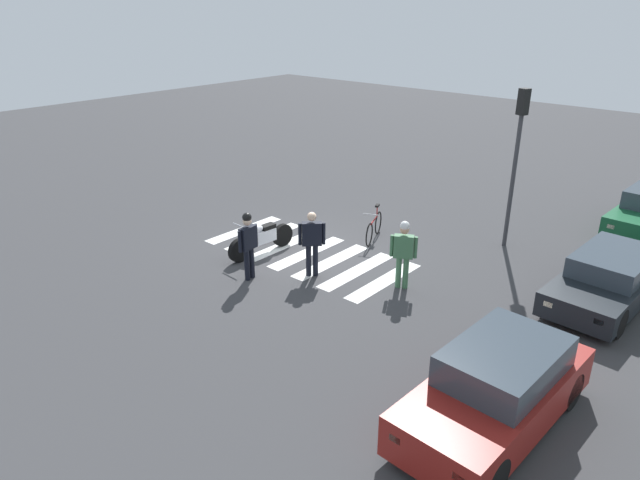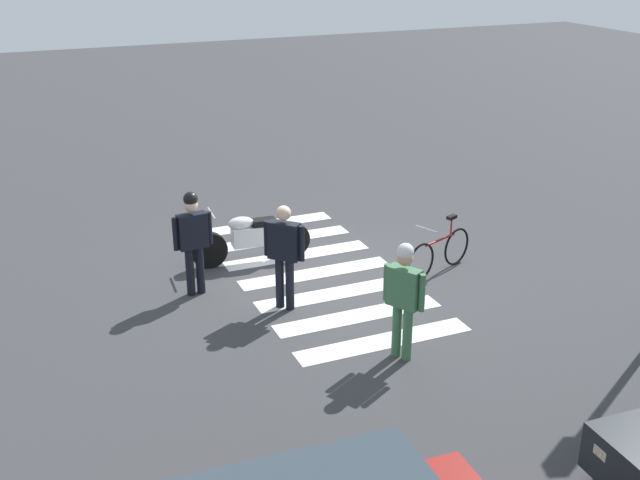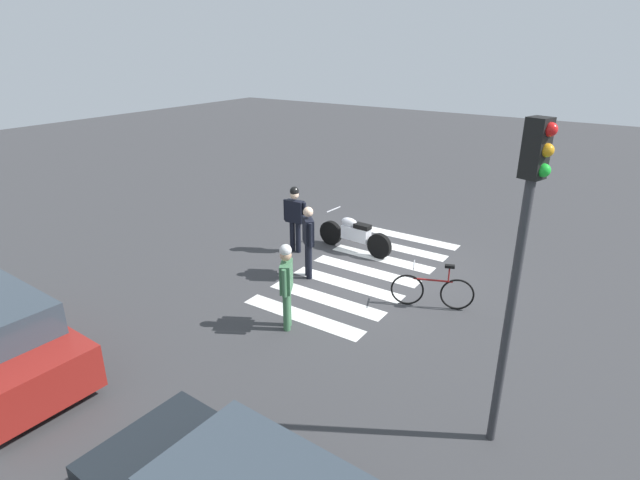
{
  "view_description": "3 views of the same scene",
  "coord_description": "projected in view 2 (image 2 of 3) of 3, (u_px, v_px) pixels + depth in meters",
  "views": [
    {
      "loc": [
        10.99,
        10.16,
        6.72
      ],
      "look_at": [
        0.67,
        1.07,
        0.91
      ],
      "focal_mm": 32.09,
      "sensor_mm": 36.0,
      "label": 1
    },
    {
      "loc": [
        4.97,
        11.93,
        5.85
      ],
      "look_at": [
        0.22,
        0.75,
        0.96
      ],
      "focal_mm": 44.19,
      "sensor_mm": 36.0,
      "label": 2
    },
    {
      "loc": [
        -5.39,
        10.1,
        5.32
      ],
      "look_at": [
        0.35,
        1.52,
        1.24
      ],
      "focal_mm": 28.3,
      "sensor_mm": 36.0,
      "label": 3
    }
  ],
  "objects": [
    {
      "name": "crosswalk_stripes",
      "position": [
        315.0,
        273.0,
        14.17
      ],
      "size": [
        2.83,
        5.85,
        0.01
      ],
      "color": "silver",
      "rests_on": "ground_plane"
    },
    {
      "name": "pedestrian_bystander",
      "position": [
        404.0,
        293.0,
        11.05
      ],
      "size": [
        0.41,
        0.6,
        1.79
      ],
      "color": "#3F724C",
      "rests_on": "ground_plane"
    },
    {
      "name": "officer_by_motorcycle",
      "position": [
        193.0,
        236.0,
        13.01
      ],
      "size": [
        0.68,
        0.24,
        1.82
      ],
      "color": "black",
      "rests_on": "ground_plane"
    },
    {
      "name": "leaning_bicycle",
      "position": [
        439.0,
        252.0,
        14.07
      ],
      "size": [
        1.64,
        0.71,
        1.01
      ],
      "color": "black",
      "rests_on": "ground_plane"
    },
    {
      "name": "officer_on_foot",
      "position": [
        284.0,
        250.0,
        12.52
      ],
      "size": [
        0.52,
        0.52,
        1.77
      ],
      "color": "black",
      "rests_on": "ground_plane"
    },
    {
      "name": "ground_plane",
      "position": [
        315.0,
        273.0,
        14.17
      ],
      "size": [
        60.0,
        60.0,
        0.0
      ],
      "primitive_type": "plane",
      "color": "#38383A"
    },
    {
      "name": "police_motorcycle",
      "position": [
        251.0,
        238.0,
        14.49
      ],
      "size": [
        2.26,
        0.62,
        1.06
      ],
      "color": "black",
      "rests_on": "ground_plane"
    }
  ]
}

